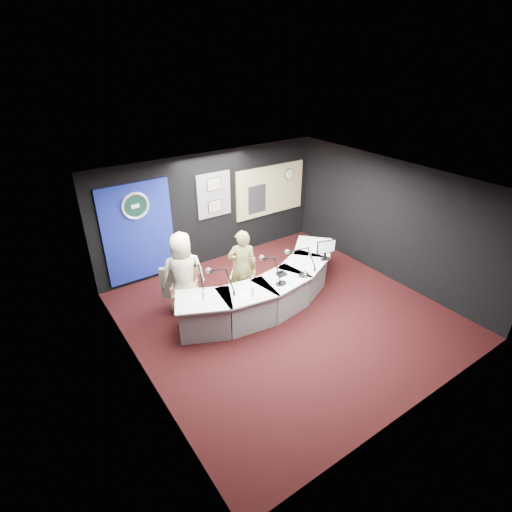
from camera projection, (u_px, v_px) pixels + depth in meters
ground at (286, 315)px, 8.30m from camera, size 6.00×6.00×0.00m
ceiling at (291, 185)px, 6.99m from camera, size 6.00×6.00×0.02m
wall_back at (212, 209)px, 9.83m from camera, size 6.00×0.02×2.80m
wall_front at (425, 340)px, 5.46m from camera, size 6.00×0.02×2.80m
wall_left at (136, 307)px, 6.15m from camera, size 0.02×6.00×2.80m
wall_right at (391, 221)px, 9.15m from camera, size 0.02×6.00×2.80m
broadcast_desk at (268, 289)px, 8.50m from camera, size 4.50×1.90×0.75m
backdrop_panel at (139, 233)px, 8.93m from camera, size 1.60×0.05×2.30m
agency_seal at (135, 206)px, 8.59m from camera, size 0.63×0.07×0.63m
seal_center at (135, 206)px, 8.60m from camera, size 0.48×0.01×0.48m
pinboard at (214, 195)px, 9.67m from camera, size 0.90×0.04×1.10m
framed_photo_upper at (214, 184)px, 9.52m from camera, size 0.34×0.02×0.27m
framed_photo_lower at (215, 206)px, 9.78m from camera, size 0.34×0.02×0.27m
booth_window_frame at (270, 190)px, 10.61m from camera, size 2.12×0.06×1.32m
booth_glow at (270, 190)px, 10.61m from camera, size 2.00×0.02×1.20m
equipment_rack at (257, 199)px, 10.44m from camera, size 0.55×0.02×0.75m
wall_clock at (289, 174)px, 10.73m from camera, size 0.28×0.01×0.28m
armchair_left at (185, 290)px, 8.23m from camera, size 0.77×0.77×0.98m
armchair_right at (243, 284)px, 8.59m from camera, size 0.68×0.68×0.85m
draped_jacket at (173, 283)px, 8.23m from camera, size 0.46×0.37×0.70m
person_man at (183, 274)px, 8.04m from camera, size 1.00×0.82×1.78m
person_woman at (242, 267)px, 8.39m from camera, size 0.73×0.64×1.67m
computer_monitor at (326, 247)px, 8.72m from camera, size 0.42×0.14×0.30m
desk_phone at (282, 274)px, 8.26m from camera, size 0.18×0.15×0.05m
headphones_near at (304, 275)px, 8.25m from camera, size 0.24×0.24×0.04m
headphones_far at (281, 283)px, 7.95m from camera, size 0.19×0.19×0.03m
paper_stack at (198, 298)px, 7.51m from camera, size 0.31×0.35×0.00m
notepad at (245, 296)px, 7.59m from camera, size 0.35×0.39×0.00m
boom_mic_a at (198, 272)px, 7.77m from camera, size 0.23×0.73×0.60m
boom_mic_b at (221, 277)px, 7.62m from camera, size 0.34×0.70×0.60m
boom_mic_c at (271, 265)px, 8.02m from camera, size 0.16×0.74×0.60m
boom_mic_d at (301, 256)px, 8.37m from camera, size 0.47×0.63×0.60m
water_bottles at (278, 274)px, 8.14m from camera, size 3.29×0.58×0.18m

